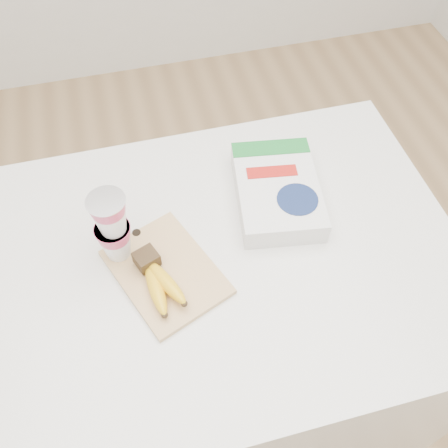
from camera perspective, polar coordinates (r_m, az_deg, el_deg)
name	(u,v)px	position (r m, az deg, el deg)	size (l,w,h in m)	color
room	(183,107)	(0.79, -4.71, 13.16)	(4.00, 4.00, 4.00)	tan
table	(203,342)	(1.53, -2.43, -13.35)	(1.22, 0.81, 0.91)	silver
cutting_board	(166,272)	(1.10, -6.68, -5.46)	(0.19, 0.26, 0.01)	tan
bananas	(158,280)	(1.06, -7.56, -6.34)	(0.10, 0.17, 0.05)	#382816
yogurt_stack	(112,226)	(1.06, -12.67, -0.25)	(0.08, 0.08, 0.19)	white
cereal_box	(277,191)	(1.21, 6.10, 3.81)	(0.23, 0.31, 0.06)	white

